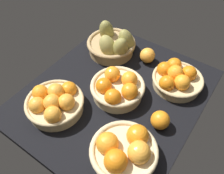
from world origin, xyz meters
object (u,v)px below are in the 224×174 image
Objects in this scene: basket_far_right at (124,151)px; loose_orange_front_gap at (160,120)px; basket_far_left at (176,78)px; loose_orange_back_gap at (147,55)px; basket_near_left_pears at (113,44)px; basket_center at (117,88)px; basket_near_right at (55,103)px.

basket_far_right is 3.21× the size of loose_orange_front_gap.
loose_orange_front_gap is (24.05, 4.39, -0.50)cm from basket_far_left.
loose_orange_front_gap is at bearing 167.99° from basket_far_right.
loose_orange_back_gap is at bearing -159.45° from basket_far_right.
loose_orange_front_gap is at bearing 57.19° from basket_near_left_pears.
basket_far_left is at bearing 138.85° from basket_center.
basket_near_right is 0.91× the size of basket_near_left_pears.
loose_orange_back_gap is at bearing -109.72° from basket_far_left.
basket_near_right is at bearing -39.80° from basket_far_left.
basket_far_left is 19.71cm from loose_orange_back_gap.
loose_orange_back_gap is at bearing 103.40° from basket_near_left_pears.
loose_orange_back_gap is (-4.29, 18.02, -1.60)cm from basket_near_left_pears.
basket_near_left_pears is 48.75cm from loose_orange_front_gap.
basket_far_left is 3.05× the size of loose_orange_front_gap.
basket_far_right reaches higher than basket_far_left.
basket_center reaches higher than basket_near_right.
basket_far_right is 19.91cm from loose_orange_front_gap.
basket_near_left_pears is (-45.85, -36.81, 0.51)cm from basket_far_right.
basket_far_left is (-43.50, -0.25, -0.60)cm from basket_far_right.
basket_near_left_pears is at bearing -93.69° from basket_far_left.
basket_near_left_pears is 3.53× the size of loose_orange_back_gap.
basket_far_right reaches higher than basket_center.
basket_near_left_pears is at bearing -76.60° from loose_orange_back_gap.
loose_orange_front_gap is at bearing 10.34° from basket_far_left.
basket_near_left_pears is at bearing -122.81° from loose_orange_front_gap.
basket_far_right is at bearing 20.55° from loose_orange_back_gap.
basket_center is 3.14× the size of loose_orange_front_gap.
loose_orange_front_gap and loose_orange_back_gap have the same top height.
basket_near_right is 1.02× the size of basket_center.
basket_near_left_pears is at bearing -141.41° from basket_center.
basket_far_right is at bearing -12.01° from loose_orange_front_gap.
basket_center is at bearing 38.59° from basket_near_left_pears.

